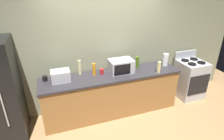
% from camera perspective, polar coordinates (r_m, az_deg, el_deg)
% --- Properties ---
extents(ground_plane, '(8.00, 8.00, 0.00)m').
position_cam_1_polar(ground_plane, '(3.94, 2.01, -15.70)').
color(ground_plane, '#A87F51').
extents(back_wall, '(6.40, 0.10, 2.70)m').
position_cam_1_polar(back_wall, '(3.95, -2.00, 6.98)').
color(back_wall, gray).
rests_on(back_wall, ground_plane).
extents(counter_run, '(2.84, 0.64, 0.90)m').
position_cam_1_polar(counter_run, '(3.98, 0.00, -7.20)').
color(counter_run, '#9E6B38').
rests_on(counter_run, ground_plane).
extents(stove_range, '(0.60, 0.61, 1.08)m').
position_cam_1_polar(stove_range, '(4.93, 22.53, -2.44)').
color(stove_range, '#B7BABF').
rests_on(stove_range, ground_plane).
extents(microwave, '(0.48, 0.35, 0.27)m').
position_cam_1_polar(microwave, '(3.81, 2.76, 1.21)').
color(microwave, '#B7BABF').
rests_on(microwave, counter_run).
extents(toaster_oven, '(0.34, 0.26, 0.21)m').
position_cam_1_polar(toaster_oven, '(3.59, -15.35, -1.75)').
color(toaster_oven, '#B7BABF').
rests_on(toaster_oven, counter_run).
extents(paper_towel_roll, '(0.12, 0.12, 0.27)m').
position_cam_1_polar(paper_towel_roll, '(4.30, 15.92, 3.05)').
color(paper_towel_roll, white).
rests_on(paper_towel_roll, counter_run).
extents(bottle_hand_soap, '(0.06, 0.06, 0.30)m').
position_cam_1_polar(bottle_hand_soap, '(3.77, -9.79, 0.81)').
color(bottle_hand_soap, beige).
rests_on(bottle_hand_soap, counter_run).
extents(bottle_vinegar, '(0.08, 0.08, 0.24)m').
position_cam_1_polar(bottle_vinegar, '(3.91, 14.06, 0.83)').
color(bottle_vinegar, beige).
rests_on(bottle_vinegar, counter_run).
extents(bottle_olive_oil, '(0.07, 0.07, 0.25)m').
position_cam_1_polar(bottle_olive_oil, '(4.08, 7.70, 2.45)').
color(bottle_olive_oil, '#4C6B19').
rests_on(bottle_olive_oil, counter_run).
extents(bottle_dish_soap, '(0.06, 0.06, 0.25)m').
position_cam_1_polar(bottle_dish_soap, '(3.70, -5.49, 0.22)').
color(bottle_dish_soap, orange).
rests_on(bottle_dish_soap, counter_run).
extents(mug_black, '(0.09, 0.09, 0.09)m').
position_cam_1_polar(mug_black, '(3.72, -19.72, -2.42)').
color(mug_black, black).
rests_on(mug_black, counter_run).
extents(mug_red, '(0.08, 0.08, 0.11)m').
position_cam_1_polar(mug_red, '(3.77, -3.11, -0.43)').
color(mug_red, red).
rests_on(mug_red, counter_run).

